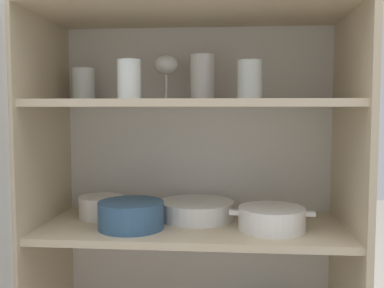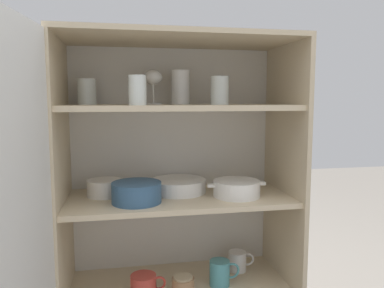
% 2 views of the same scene
% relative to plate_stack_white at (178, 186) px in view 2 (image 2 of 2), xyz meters
% --- Properties ---
extents(cupboard_back_panel, '(0.89, 0.02, 1.28)m').
position_rel_plate_stack_white_xyz_m(cupboard_back_panel, '(-0.01, 0.14, -0.07)').
color(cupboard_back_panel, silver).
rests_on(cupboard_back_panel, ground_plane).
extents(cupboard_side_left, '(0.02, 0.42, 1.28)m').
position_rel_plate_stack_white_xyz_m(cupboard_side_left, '(-0.44, -0.06, -0.07)').
color(cupboard_side_left, '#CCB793').
rests_on(cupboard_side_left, ground_plane).
extents(cupboard_side_right, '(0.02, 0.42, 1.28)m').
position_rel_plate_stack_white_xyz_m(cupboard_side_right, '(0.43, -0.06, -0.07)').
color(cupboard_side_right, '#CCB793').
rests_on(cupboard_side_right, ground_plane).
extents(cupboard_top_panel, '(0.89, 0.42, 0.02)m').
position_rel_plate_stack_white_xyz_m(cupboard_top_panel, '(-0.01, -0.06, 0.58)').
color(cupboard_top_panel, '#CCB793').
rests_on(cupboard_top_panel, cupboard_side_left).
extents(shelf_board_lower, '(0.86, 0.38, 0.02)m').
position_rel_plate_stack_white_xyz_m(shelf_board_lower, '(-0.01, -0.06, -0.40)').
color(shelf_board_lower, beige).
extents(shelf_board_middle, '(0.86, 0.38, 0.02)m').
position_rel_plate_stack_white_xyz_m(shelf_board_middle, '(-0.01, -0.06, -0.04)').
color(shelf_board_middle, beige).
extents(shelf_board_upper, '(0.86, 0.38, 0.02)m').
position_rel_plate_stack_white_xyz_m(shelf_board_upper, '(-0.01, -0.06, 0.32)').
color(shelf_board_upper, beige).
extents(cupboard_door, '(0.08, 0.44, 1.28)m').
position_rel_plate_stack_white_xyz_m(cupboard_door, '(-0.48, -0.49, -0.07)').
color(cupboard_door, silver).
rests_on(cupboard_door, ground_plane).
extents(tumbler_glass_0, '(0.08, 0.08, 0.14)m').
position_rel_plate_stack_white_xyz_m(tumbler_glass_0, '(0.01, 0.03, 0.40)').
color(tumbler_glass_0, white).
rests_on(tumbler_glass_0, shelf_board_upper).
extents(tumbler_glass_1, '(0.07, 0.07, 0.11)m').
position_rel_plate_stack_white_xyz_m(tumbler_glass_1, '(0.15, -0.07, 0.39)').
color(tumbler_glass_1, white).
rests_on(tumbler_glass_1, shelf_board_upper).
extents(tumbler_glass_2, '(0.06, 0.06, 0.10)m').
position_rel_plate_stack_white_xyz_m(tumbler_glass_2, '(-0.17, -0.16, 0.38)').
color(tumbler_glass_2, white).
rests_on(tumbler_glass_2, shelf_board_upper).
extents(tumbler_glass_3, '(0.07, 0.07, 0.10)m').
position_rel_plate_stack_white_xyz_m(tumbler_glass_3, '(-0.35, 0.03, 0.38)').
color(tumbler_glass_3, white).
rests_on(tumbler_glass_3, shelf_board_upper).
extents(wine_glass_0, '(0.07, 0.07, 0.14)m').
position_rel_plate_stack_white_xyz_m(wine_glass_0, '(-0.10, 0.03, 0.43)').
color(wine_glass_0, white).
rests_on(wine_glass_0, shelf_board_upper).
extents(plate_stack_white, '(0.22, 0.22, 0.05)m').
position_rel_plate_stack_white_xyz_m(plate_stack_white, '(0.00, 0.00, 0.00)').
color(plate_stack_white, white).
rests_on(plate_stack_white, shelf_board_middle).
extents(mixing_bowl_large, '(0.18, 0.18, 0.08)m').
position_rel_plate_stack_white_xyz_m(mixing_bowl_large, '(-0.17, -0.12, 0.01)').
color(mixing_bowl_large, '#33567A').
rests_on(mixing_bowl_large, shelf_board_middle).
extents(serving_bowl_small, '(0.14, 0.14, 0.06)m').
position_rel_plate_stack_white_xyz_m(serving_bowl_small, '(-0.29, -0.00, 0.01)').
color(serving_bowl_small, silver).
rests_on(serving_bowl_small, shelf_board_middle).
extents(casserole_dish, '(0.23, 0.18, 0.06)m').
position_rel_plate_stack_white_xyz_m(casserole_dish, '(0.21, -0.11, 0.00)').
color(casserole_dish, white).
rests_on(casserole_dish, shelf_board_middle).
extents(coffee_mug_primary, '(0.12, 0.08, 0.10)m').
position_rel_plate_stack_white_xyz_m(coffee_mug_primary, '(0.15, -0.10, -0.34)').
color(coffee_mug_primary, teal).
rests_on(coffee_mug_primary, shelf_board_lower).
extents(coffee_mug_extra_1, '(0.13, 0.10, 0.08)m').
position_rel_plate_stack_white_xyz_m(coffee_mug_extra_1, '(-0.15, -0.13, -0.35)').
color(coffee_mug_extra_1, '#BC3D33').
rests_on(coffee_mug_extra_1, shelf_board_lower).
extents(coffee_mug_extra_2, '(0.12, 0.08, 0.08)m').
position_rel_plate_stack_white_xyz_m(coffee_mug_extra_2, '(0.26, 0.01, -0.35)').
color(coffee_mug_extra_2, white).
rests_on(coffee_mug_extra_2, shelf_board_lower).
extents(storage_jar, '(0.09, 0.09, 0.07)m').
position_rel_plate_stack_white_xyz_m(storage_jar, '(-0.00, -0.15, -0.35)').
color(storage_jar, '#99704C').
rests_on(storage_jar, shelf_board_lower).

